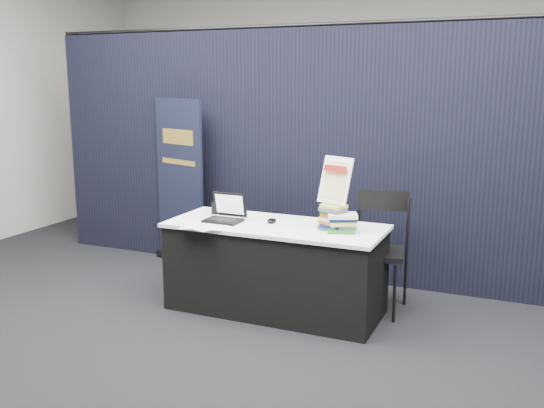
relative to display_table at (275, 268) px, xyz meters
The scene contains 15 objects.
floor 0.67m from the display_table, 90.00° to the right, with size 8.00×8.00×0.00m, color black.
wall_back 3.71m from the display_table, 90.00° to the left, with size 8.00×0.02×3.50m, color #A2A099.
drape_partition 1.33m from the display_table, 90.00° to the left, with size 6.00×0.08×2.40m, color black.
display_table is the anchor object (origin of this frame).
laptop 0.61m from the display_table, behind, with size 0.30×0.24×0.23m.
mouse 0.40m from the display_table, 141.48° to the left, with size 0.07×0.11×0.04m, color black.
brochure_left 0.75m from the display_table, 148.82° to the right, with size 0.25×0.18×0.00m, color silver.
brochure_mid 0.67m from the display_table, 147.66° to the right, with size 0.31×0.22×0.00m, color white.
brochure_right 0.71m from the display_table, 147.38° to the right, with size 0.29×0.20×0.00m, color white.
pen_cup 0.79m from the display_table, 166.58° to the left, with size 0.08×0.08×0.10m, color black.
book_stack_tall 0.69m from the display_table, ahead, with size 0.23×0.21×0.21m.
book_stack_short 0.73m from the display_table, ahead, with size 0.25×0.23×0.15m.
info_sign 0.91m from the display_table, ahead, with size 0.30×0.21×0.38m.
pullup_banner 1.75m from the display_table, 149.27° to the left, with size 0.73×0.32×1.73m.
stacking_chair 0.88m from the display_table, 27.32° to the left, with size 0.53×0.54×0.99m.
Camera 1 is at (1.93, -3.90, 1.92)m, focal length 40.00 mm.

